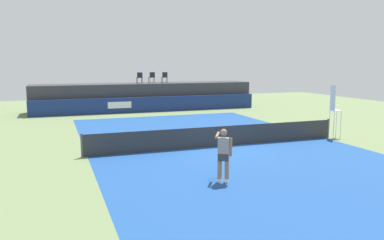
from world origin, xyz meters
TOP-DOWN VIEW (x-y plane):
  - ground_plane at (0.00, 3.00)m, footprint 48.00×48.00m
  - court_inner at (0.00, 0.00)m, footprint 12.00×22.00m
  - sponsor_wall at (-0.01, 13.50)m, footprint 18.00×0.22m
  - spectator_platform at (0.00, 15.30)m, footprint 18.00×2.80m
  - spectator_chair_far_left at (-0.43, 15.24)m, footprint 0.46×0.46m
  - spectator_chair_left at (0.66, 15.44)m, footprint 0.47×0.47m
  - spectator_chair_center at (1.71, 15.26)m, footprint 0.47×0.47m
  - umpire_chair at (6.53, 0.01)m, footprint 0.49×0.49m
  - tennis_net at (0.00, 0.00)m, footprint 12.40×0.02m
  - net_post_near at (-6.20, 0.00)m, footprint 0.10×0.10m
  - net_post_far at (6.20, 0.00)m, footprint 0.10×0.10m
  - tennis_player at (-2.07, -5.02)m, footprint 0.69×1.26m
  - tennis_ball at (-1.09, 6.43)m, footprint 0.07×0.07m

SIDE VIEW (x-z plane):
  - ground_plane at x=0.00m, z-range 0.00..0.00m
  - court_inner at x=0.00m, z-range 0.00..0.00m
  - tennis_ball at x=-1.09m, z-range 0.00..0.07m
  - tennis_net at x=0.00m, z-range 0.00..0.95m
  - net_post_near at x=-6.20m, z-range 0.00..1.00m
  - net_post_far at x=6.20m, z-range 0.00..1.00m
  - sponsor_wall at x=-0.01m, z-range 0.00..1.20m
  - tennis_player at x=-2.07m, z-range 0.07..1.84m
  - spectator_platform at x=0.00m, z-range 0.00..2.20m
  - umpire_chair at x=6.53m, z-range 0.21..2.97m
  - spectator_chair_far_left at x=-0.43m, z-range 2.25..3.14m
  - spectator_chair_left at x=0.66m, z-range 2.25..3.14m
  - spectator_chair_center at x=1.71m, z-range 2.25..3.14m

